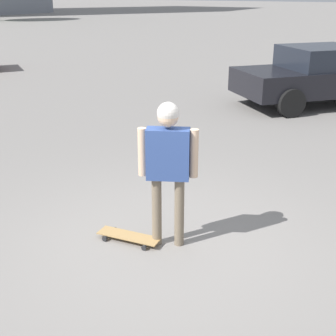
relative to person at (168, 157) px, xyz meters
The scene contains 4 objects.
ground_plane 1.09m from the person, ahead, with size 220.00×220.00×0.00m, color gray.
person is the anchor object (origin of this frame).
skateboard 1.14m from the person, 21.55° to the left, with size 0.79×0.33×0.07m.
car_parked_near 8.06m from the person, 88.64° to the right, with size 4.09×4.22×1.48m.
Camera 1 is at (-2.39, 4.22, 2.82)m, focal length 50.00 mm.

